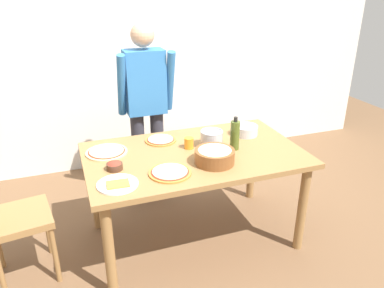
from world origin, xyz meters
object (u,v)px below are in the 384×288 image
Objects in this scene: pizza_second_cooked at (170,172)px; mixing_bowl_steel at (245,130)px; person_cook at (146,103)px; pizza_raw_on_board at (107,152)px; chair_wooden_left at (5,213)px; popcorn_bowl at (215,155)px; plate_with_slice at (118,184)px; olive_oil_bottle at (235,135)px; small_sauce_bowl at (114,166)px; steel_pot at (212,138)px; pizza_cooked_on_tray at (161,140)px; cup_orange at (189,143)px; dining_table at (194,164)px.

pizza_second_cooked is 1.43× the size of mixing_bowl_steel.
pizza_raw_on_board is at bearing -128.85° from person_cook.
pizza_second_cooked is (1.06, -0.24, 0.23)m from chair_wooden_left.
plate_with_slice is at bearing -173.18° from popcorn_bowl.
olive_oil_bottle is at bearing -58.55° from person_cook.
small_sauce_bowl is 0.77m from steel_pot.
olive_oil_bottle reaches higher than small_sauce_bowl.
pizza_cooked_on_tray is at bearing 145.47° from steel_pot.
person_cook is 6.33× the size of olive_oil_bottle.
pizza_cooked_on_tray is 2.23× the size of small_sauce_bowl.
chair_wooden_left is 1.11m from pizza_second_cooked.
popcorn_bowl is (0.25, -0.50, 0.05)m from pizza_cooked_on_tray.
chair_wooden_left is at bearing -177.07° from steel_pot.
person_cook is at bearing 121.45° from olive_oil_bottle.
pizza_second_cooked is at bearing -94.89° from person_cook.
cup_orange reaches higher than pizza_second_cooked.
steel_pot is 2.04× the size of cup_orange.
pizza_second_cooked is at bearing -53.10° from pizza_raw_on_board.
pizza_raw_on_board is 0.96m from olive_oil_bottle.
pizza_raw_on_board is at bearing 178.48° from mixing_bowl_steel.
person_cook reaches higher than plate_with_slice.
cup_orange is (0.60, -0.13, 0.03)m from pizza_raw_on_board.
plate_with_slice is at bearing -155.81° from steel_pot.
person_cook is 0.71m from pizza_raw_on_board.
olive_oil_bottle reaches higher than chair_wooden_left.
dining_table is 6.25× the size of olive_oil_bottle.
pizza_second_cooked is at bearing -99.01° from pizza_cooked_on_tray.
small_sauce_bowl is (-0.67, 0.14, -0.03)m from popcorn_bowl.
pizza_second_cooked is 2.60× the size of small_sauce_bowl.
plate_with_slice is 0.22m from small_sauce_bowl.
pizza_cooked_on_tray reaches higher than dining_table.
mixing_bowl_steel reaches higher than pizza_cooked_on_tray.
plate_with_slice is at bearing -147.99° from cup_orange.
olive_oil_bottle is (0.31, -0.04, 0.20)m from dining_table.
steel_pot is (0.34, -0.69, -0.11)m from person_cook.
steel_pot is (0.78, 0.35, 0.06)m from plate_with_slice.
dining_table is 5.71× the size of popcorn_bowl.
mixing_bowl_steel is 1.82× the size of small_sauce_bowl.
plate_with_slice is 1.50× the size of steel_pot.
steel_pot is (0.78, -0.15, 0.06)m from pizza_raw_on_board.
steel_pot is (0.34, -0.23, 0.06)m from pizza_cooked_on_tray.
pizza_second_cooked is (-0.26, -0.25, 0.10)m from dining_table.
popcorn_bowl is (0.69, -0.42, 0.05)m from pizza_raw_on_board.
dining_table is 0.82m from person_cook.
steel_pot is at bearing 2.93° from chair_wooden_left.
steel_pot is (0.43, 0.31, 0.06)m from pizza_second_cooked.
mixing_bowl_steel is at bearing 41.53° from popcorn_bowl.
person_cook is 5.79× the size of popcorn_bowl.
dining_table is at bearing 6.43° from small_sauce_bowl.
pizza_cooked_on_tray is 0.73m from plate_with_slice.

